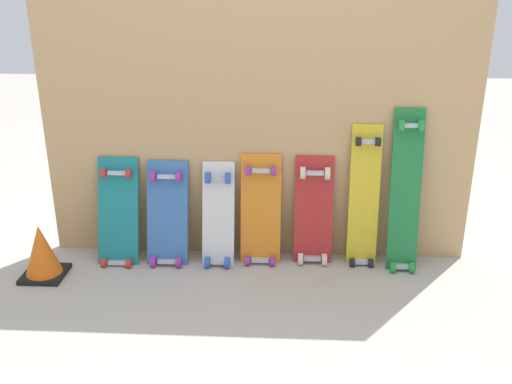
{
  "coord_description": "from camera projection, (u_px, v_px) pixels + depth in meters",
  "views": [
    {
      "loc": [
        0.16,
        -3.06,
        1.62
      ],
      "look_at": [
        0.0,
        -0.07,
        0.44
      ],
      "focal_mm": 40.53,
      "sensor_mm": 36.0,
      "label": 1
    }
  ],
  "objects": [
    {
      "name": "skateboard_teal",
      "position": [
        118.0,
        218.0,
        3.33
      ],
      "size": [
        0.23,
        0.25,
        0.67
      ],
      "color": "#197A7F",
      "rests_on": "ground"
    },
    {
      "name": "skateboard_yellow",
      "position": [
        364.0,
        202.0,
        3.26
      ],
      "size": [
        0.17,
        0.17,
        0.88
      ],
      "color": "gold",
      "rests_on": "ground"
    },
    {
      "name": "skateboard_blue",
      "position": [
        167.0,
        219.0,
        3.32
      ],
      "size": [
        0.24,
        0.24,
        0.65
      ],
      "color": "#386BAD",
      "rests_on": "ground"
    },
    {
      "name": "skateboard_orange",
      "position": [
        261.0,
        215.0,
        3.31
      ],
      "size": [
        0.23,
        0.19,
        0.7
      ],
      "color": "orange",
      "rests_on": "ground"
    },
    {
      "name": "traffic_cone",
      "position": [
        42.0,
        252.0,
        3.17
      ],
      "size": [
        0.23,
        0.23,
        0.31
      ],
      "color": "black",
      "rests_on": "ground"
    },
    {
      "name": "skateboard_green",
      "position": [
        405.0,
        197.0,
        3.21
      ],
      "size": [
        0.17,
        0.23,
        0.97
      ],
      "color": "#1E7238",
      "rests_on": "ground"
    },
    {
      "name": "skateboard_red",
      "position": [
        313.0,
        215.0,
        3.31
      ],
      "size": [
        0.22,
        0.17,
        0.68
      ],
      "color": "#B22626",
      "rests_on": "ground"
    },
    {
      "name": "ground_plane",
      "position": [
        257.0,
        256.0,
        3.44
      ],
      "size": [
        12.0,
        12.0,
        0.0
      ],
      "primitive_type": "plane",
      "color": "#B2AAA0"
    },
    {
      "name": "plywood_wall_panel",
      "position": [
        257.0,
        123.0,
        3.22
      ],
      "size": [
        2.43,
        0.04,
        1.59
      ],
      "primitive_type": "cube",
      "color": "tan",
      "rests_on": "ground"
    },
    {
      "name": "skateboard_white",
      "position": [
        218.0,
        220.0,
        3.31
      ],
      "size": [
        0.18,
        0.23,
        0.65
      ],
      "color": "silver",
      "rests_on": "ground"
    }
  ]
}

